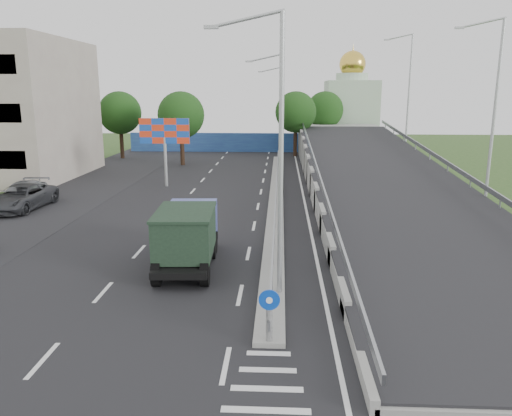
# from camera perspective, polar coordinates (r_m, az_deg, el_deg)

# --- Properties ---
(ground) EXTENTS (160.00, 160.00, 0.00)m
(ground) POSITION_cam_1_polar(r_m,az_deg,el_deg) (13.92, 1.27, -19.85)
(ground) COLOR #2D4C1E
(ground) RESTS_ON ground
(road_surface) EXTENTS (26.00, 90.00, 0.04)m
(road_surface) POSITION_cam_1_polar(r_m,az_deg,el_deg) (32.72, -3.00, -0.22)
(road_surface) COLOR black
(road_surface) RESTS_ON ground
(parking_strip) EXTENTS (8.00, 90.00, 0.05)m
(parking_strip) POSITION_cam_1_polar(r_m,az_deg,el_deg) (36.41, -23.81, 0.03)
(parking_strip) COLOR black
(parking_strip) RESTS_ON ground
(median) EXTENTS (1.00, 44.00, 0.20)m
(median) POSITION_cam_1_polar(r_m,az_deg,el_deg) (36.44, 2.33, 1.34)
(median) COLOR gray
(median) RESTS_ON ground
(overpass_ramp) EXTENTS (10.00, 50.00, 3.50)m
(overpass_ramp) POSITION_cam_1_polar(r_m,az_deg,el_deg) (36.85, 14.12, 3.69)
(overpass_ramp) COLOR gray
(overpass_ramp) RESTS_ON ground
(median_guardrail) EXTENTS (0.09, 44.00, 0.71)m
(median_guardrail) POSITION_cam_1_polar(r_m,az_deg,el_deg) (36.31, 2.34, 2.34)
(median_guardrail) COLOR gray
(median_guardrail) RESTS_ON median
(sign_bollard) EXTENTS (0.64, 0.23, 1.67)m
(sign_bollard) POSITION_cam_1_polar(r_m,az_deg,el_deg) (15.31, 1.52, -12.15)
(sign_bollard) COLOR black
(sign_bollard) RESTS_ON median
(lamp_post_near) EXTENTS (2.74, 0.18, 10.08)m
(lamp_post_near) POSITION_cam_1_polar(r_m,az_deg,el_deg) (17.75, 2.27, 7.43)
(lamp_post_near) COLOR #B2B5B7
(lamp_post_near) RESTS_ON median
(lamp_post_mid) EXTENTS (2.74, 0.18, 10.08)m
(lamp_post_mid) POSITION_cam_1_polar(r_m,az_deg,el_deg) (37.70, 2.61, 10.49)
(lamp_post_mid) COLOR #B2B5B7
(lamp_post_mid) RESTS_ON median
(lamp_post_far) EXTENTS (2.74, 0.18, 10.08)m
(lamp_post_far) POSITION_cam_1_polar(r_m,az_deg,el_deg) (57.69, 2.72, 11.42)
(lamp_post_far) COLOR #B2B5B7
(lamp_post_far) RESTS_ON median
(blue_wall) EXTENTS (30.00, 0.50, 2.40)m
(blue_wall) POSITION_cam_1_polar(r_m,az_deg,el_deg) (64.12, -1.01, 7.49)
(blue_wall) COLOR navy
(blue_wall) RESTS_ON ground
(church) EXTENTS (7.00, 7.00, 13.80)m
(church) POSITION_cam_1_polar(r_m,az_deg,el_deg) (72.35, 10.76, 11.18)
(church) COLOR #B2CCAD
(church) RESTS_ON ground
(billboard) EXTENTS (4.00, 0.24, 5.50)m
(billboard) POSITION_cam_1_polar(r_m,az_deg,el_deg) (40.88, -10.41, 8.22)
(billboard) COLOR #B2B5B7
(billboard) RESTS_ON ground
(tree_left_mid) EXTENTS (4.80, 4.80, 7.60)m
(tree_left_mid) POSITION_cam_1_polar(r_m,az_deg,el_deg) (52.73, -8.55, 10.44)
(tree_left_mid) COLOR black
(tree_left_mid) RESTS_ON ground
(tree_median_far) EXTENTS (4.80, 4.80, 7.60)m
(tree_median_far) POSITION_cam_1_polar(r_m,az_deg,el_deg) (59.73, 4.57, 10.85)
(tree_median_far) COLOR black
(tree_median_far) RESTS_ON ground
(tree_left_far) EXTENTS (4.80, 4.80, 7.60)m
(tree_left_far) POSITION_cam_1_polar(r_m,az_deg,el_deg) (59.59, -15.29, 10.43)
(tree_left_far) COLOR black
(tree_left_far) RESTS_ON ground
(tree_ramp_far) EXTENTS (4.80, 4.80, 7.60)m
(tree_ramp_far) POSITION_cam_1_polar(r_m,az_deg,el_deg) (66.95, 7.88, 11.02)
(tree_ramp_far) COLOR black
(tree_ramp_far) RESTS_ON ground
(dump_truck) EXTENTS (2.61, 6.24, 2.70)m
(dump_truck) POSITION_cam_1_polar(r_m,az_deg,el_deg) (22.17, -7.81, -2.88)
(dump_truck) COLOR black
(dump_truck) RESTS_ON ground
(parked_car_c) EXTENTS (2.98, 5.95, 1.62)m
(parked_car_c) POSITION_cam_1_polar(r_m,az_deg,el_deg) (36.14, -25.30, 1.11)
(parked_car_c) COLOR #343539
(parked_car_c) RESTS_ON ground
(parked_car_d) EXTENTS (2.59, 5.44, 1.53)m
(parked_car_d) POSITION_cam_1_polar(r_m,az_deg,el_deg) (37.56, -25.08, 1.48)
(parked_car_d) COLOR #95989E
(parked_car_d) RESTS_ON ground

